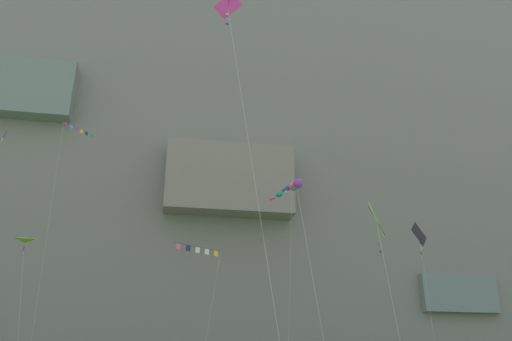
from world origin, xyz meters
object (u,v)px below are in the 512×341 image
at_px(kite_diamond_far_right, 419,237).
at_px(kite_diamond_high_right, 230,19).
at_px(kite_windsock_mid_left, 287,191).
at_px(kite_diamond_low_left, 377,224).
at_px(kite_banner_low_right, 72,158).
at_px(kite_banner_mid_right, 198,259).
at_px(kite_delta_mid_center, 24,254).
at_px(kite_windsock_far_left, 294,186).

distance_m(kite_diamond_far_right, kite_diamond_high_right, 27.90).
bearing_deg(kite_windsock_mid_left, kite_diamond_low_left, -91.44).
relative_size(kite_banner_low_right, kite_diamond_far_right, 1.62).
height_order(kite_banner_low_right, kite_banner_mid_right, kite_banner_low_right).
bearing_deg(kite_windsock_mid_left, kite_diamond_far_right, -39.44).
bearing_deg(kite_banner_low_right, kite_diamond_high_right, -62.66).
bearing_deg(kite_banner_low_right, kite_delta_mid_center, -94.64).
relative_size(kite_diamond_low_left, kite_banner_mid_right, 0.96).
xyz_separation_m(kite_banner_low_right, kite_banner_mid_right, (12.75, -9.09, -11.98)).
bearing_deg(kite_windsock_far_left, kite_diamond_low_left, 20.54).
height_order(kite_windsock_far_left, kite_windsock_mid_left, kite_windsock_mid_left).
height_order(kite_windsock_mid_left, kite_diamond_far_right, kite_windsock_mid_left).
height_order(kite_diamond_far_right, kite_diamond_high_right, kite_diamond_high_right).
bearing_deg(kite_windsock_far_left, kite_banner_low_right, 123.21).
relative_size(kite_banner_mid_right, kite_diamond_high_right, 0.54).
relative_size(kite_banner_low_right, kite_diamond_high_right, 1.10).
height_order(kite_banner_mid_right, kite_diamond_high_right, kite_diamond_high_right).
xyz_separation_m(kite_windsock_mid_left, kite_diamond_high_right, (-9.60, -26.42, 0.65)).
bearing_deg(kite_diamond_high_right, kite_diamond_low_left, 11.67).
distance_m(kite_diamond_high_right, kite_delta_mid_center, 24.39).
relative_size(kite_windsock_far_left, kite_diamond_low_left, 1.02).
relative_size(kite_banner_low_right, kite_delta_mid_center, 2.10).
distance_m(kite_windsock_far_left, kite_diamond_high_right, 11.24).
xyz_separation_m(kite_diamond_far_right, kite_delta_mid_center, (-33.75, -0.99, -3.16)).
relative_size(kite_diamond_low_left, kite_delta_mid_center, 0.99).
relative_size(kite_windsock_mid_left, kite_diamond_far_right, 1.34).
bearing_deg(kite_diamond_far_right, kite_windsock_far_left, -132.17).
xyz_separation_m(kite_banner_mid_right, kite_diamond_high_right, (0.36, -16.26, 10.93)).
xyz_separation_m(kite_windsock_mid_left, kite_diamond_far_right, (10.36, -8.52, -7.09)).
distance_m(kite_banner_mid_right, kite_diamond_high_right, 19.60).
relative_size(kite_windsock_far_left, kite_banner_mid_right, 0.98).
xyz_separation_m(kite_windsock_mid_left, kite_banner_mid_right, (-9.96, -10.15, -10.28)).
relative_size(kite_banner_mid_right, kite_diamond_far_right, 0.79).
distance_m(kite_diamond_far_right, kite_delta_mid_center, 33.91).
bearing_deg(kite_banner_mid_right, kite_windsock_mid_left, 45.55).
bearing_deg(kite_diamond_high_right, kite_windsock_far_left, -2.57).
relative_size(kite_windsock_mid_left, kite_delta_mid_center, 1.75).
relative_size(kite_diamond_low_left, kite_windsock_mid_left, 0.56).
distance_m(kite_diamond_low_left, kite_windsock_mid_left, 27.00).
bearing_deg(kite_banner_low_right, kite_windsock_far_left, -56.79).
bearing_deg(kite_banner_mid_right, kite_banner_low_right, 144.50).
height_order(kite_windsock_far_left, kite_diamond_high_right, kite_diamond_high_right).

